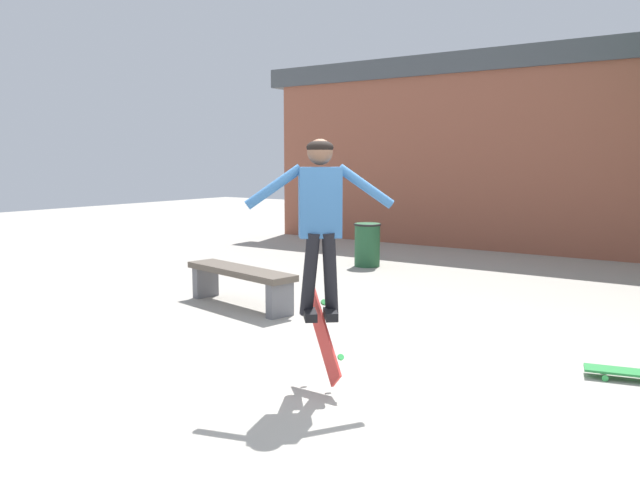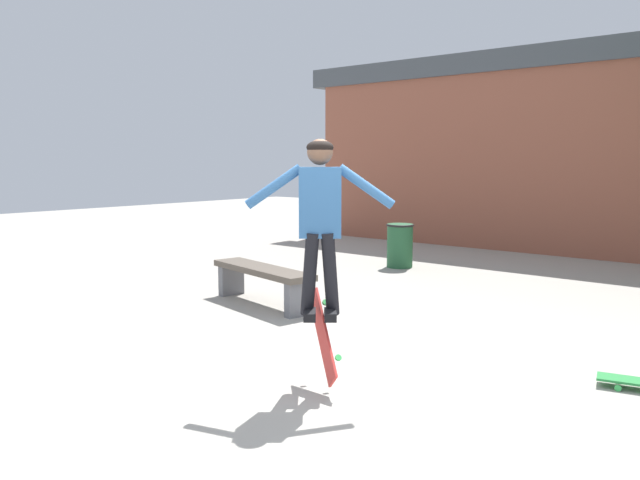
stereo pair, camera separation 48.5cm
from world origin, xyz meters
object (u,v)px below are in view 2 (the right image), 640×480
at_px(park_bench, 262,277).
at_px(skater, 320,212).
at_px(trash_bin, 400,244).
at_px(skateboard_flipping, 323,336).

bearing_deg(park_bench, skater, -24.54).
distance_m(trash_bin, skater, 6.18).
bearing_deg(skater, trash_bin, 166.26).
bearing_deg(park_bench, skateboard_flipping, -24.03).
relative_size(trash_bin, skateboard_flipping, 1.06).
height_order(skater, skateboard_flipping, skater).
bearing_deg(park_bench, trash_bin, 104.52).
bearing_deg(trash_bin, park_bench, -87.03).
xyz_separation_m(park_bench, trash_bin, (-0.19, 3.64, 0.04)).
height_order(trash_bin, skateboard_flipping, skateboard_flipping).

